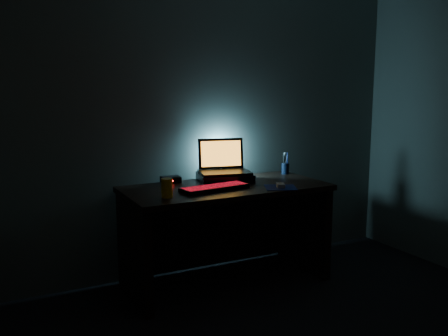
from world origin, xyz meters
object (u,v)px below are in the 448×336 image
keyboard (215,188)px  laptop (223,165)px  mouse (281,185)px  router (171,179)px  juice_glass (167,188)px  pen_cup (285,168)px

keyboard → laptop: bearing=46.7°
mouse → router: 0.84m
mouse → juice_glass: 0.85m
laptop → router: 0.42m
juice_glass → keyboard: bearing=10.2°
pen_cup → router: bearing=175.0°
mouse → juice_glass: size_ratio=0.70×
keyboard → juice_glass: bearing=-177.1°
laptop → juice_glass: 0.71m
keyboard → mouse: same height
keyboard → juice_glass: (-0.38, -0.07, 0.05)m
laptop → pen_cup: laptop is taller
keyboard → mouse: size_ratio=5.82×
keyboard → mouse: 0.48m
laptop → juice_glass: bearing=-135.3°
keyboard → mouse: bearing=-25.3°
pen_cup → keyboard: bearing=-159.1°
juice_glass → laptop: bearing=31.7°
mouse → pen_cup: bearing=77.6°
pen_cup → router: pen_cup is taller
laptop → juice_glass: laptop is taller
juice_glass → pen_cup: bearing=17.6°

